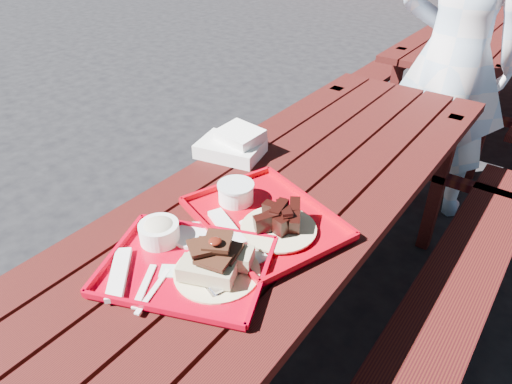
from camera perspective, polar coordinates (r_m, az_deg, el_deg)
ground at (r=2.06m, az=2.59°, el=-17.41°), size 60.00×60.00×0.00m
picnic_table_near at (r=1.66m, az=3.08°, el=-5.16°), size 1.41×2.40×0.75m
picnic_table_far at (r=4.09m, az=26.33°, el=15.55°), size 1.41×2.40×0.75m
near_tray at (r=1.25m, az=-8.41°, el=-7.90°), size 0.52×0.47×0.14m
far_tray at (r=1.39m, az=0.66°, el=-2.98°), size 0.55×0.49×0.08m
white_cloth at (r=1.75m, az=-2.85°, el=5.92°), size 0.27×0.22×0.10m
person at (r=2.64m, az=23.50°, el=15.01°), size 0.68×0.48×1.75m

